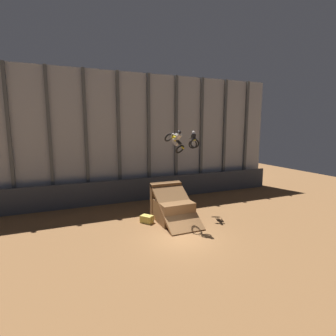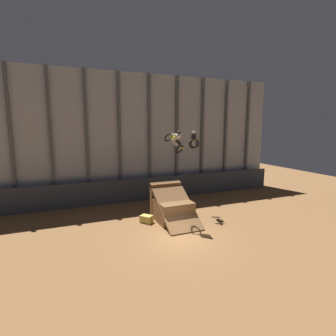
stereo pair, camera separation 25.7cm
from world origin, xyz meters
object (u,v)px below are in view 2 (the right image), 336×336
at_px(rider_bike_right_air, 194,141).
at_px(dirt_ramp, 171,207).
at_px(hay_bale_trackside, 146,219).
at_px(rider_bike_left_air, 175,141).

bearing_deg(rider_bike_right_air, dirt_ramp, -134.45).
bearing_deg(hay_bale_trackside, dirt_ramp, -2.42).
xyz_separation_m(dirt_ramp, rider_bike_right_air, (2.46, 1.04, 5.06)).
xyz_separation_m(dirt_ramp, rider_bike_left_air, (-0.07, -0.86, 5.23)).
distance_m(rider_bike_left_air, hay_bale_trackside, 6.32).
relative_size(rider_bike_right_air, hay_bale_trackside, 1.64).
distance_m(dirt_ramp, rider_bike_left_air, 5.30).
bearing_deg(rider_bike_right_air, hay_bale_trackside, -145.31).
xyz_separation_m(rider_bike_right_air, hay_bale_trackside, (-4.48, -0.95, -5.77)).
relative_size(rider_bike_left_air, hay_bale_trackside, 1.71).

